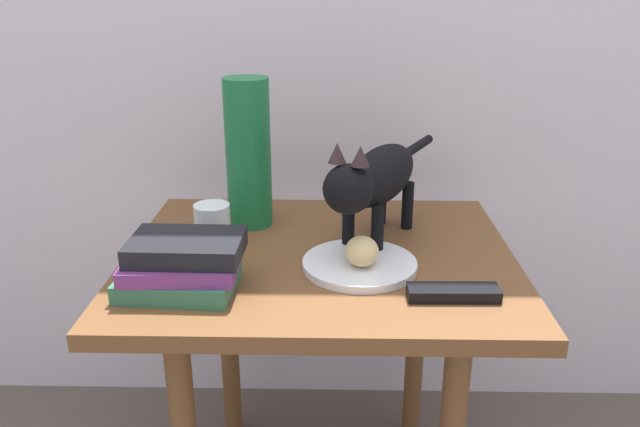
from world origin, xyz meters
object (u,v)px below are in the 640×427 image
object	(u,v)px
green_vase	(248,153)
candle_jar	(213,228)
cat	(375,179)
plate	(360,264)
side_table	(320,295)
book_stack	(182,265)
tv_remote	(453,293)
bread_roll	(362,251)

from	to	relation	value
green_vase	candle_jar	distance (m)	0.18
cat	plate	bearing A→B (deg)	-105.31
green_vase	candle_jar	world-z (taller)	green_vase
side_table	candle_jar	bearing A→B (deg)	171.96
book_stack	tv_remote	world-z (taller)	book_stack
green_vase	tv_remote	distance (m)	0.52
candle_jar	cat	bearing A→B (deg)	3.90
green_vase	tv_remote	world-z (taller)	green_vase
tv_remote	cat	bearing A→B (deg)	116.14
cat	tv_remote	world-z (taller)	cat
plate	candle_jar	size ratio (longest dim) A/B	2.44
side_table	tv_remote	world-z (taller)	tv_remote
plate	candle_jar	world-z (taller)	candle_jar
tv_remote	side_table	bearing A→B (deg)	140.38
plate	tv_remote	xyz separation A→B (m)	(0.15, -0.11, 0.00)
book_stack	bread_roll	bearing A→B (deg)	14.17
cat	book_stack	xyz separation A→B (m)	(-0.33, -0.21, -0.09)
bread_roll	book_stack	xyz separation A→B (m)	(-0.30, -0.08, 0.01)
cat	tv_remote	size ratio (longest dim) A/B	2.92
plate	tv_remote	bearing A→B (deg)	-36.95
side_table	cat	bearing A→B (deg)	25.85
bread_roll	tv_remote	bearing A→B (deg)	-34.25
cat	green_vase	size ratio (longest dim) A/B	1.41
bread_roll	book_stack	distance (m)	0.31
candle_jar	side_table	bearing A→B (deg)	-8.04
green_vase	candle_jar	bearing A→B (deg)	-115.92
book_stack	plate	bearing A→B (deg)	16.53
side_table	cat	world-z (taller)	cat
book_stack	candle_jar	size ratio (longest dim) A/B	2.45
side_table	plate	distance (m)	0.14
plate	bread_roll	bearing A→B (deg)	-76.97
bread_roll	candle_jar	size ratio (longest dim) A/B	0.94
cat	tv_remote	bearing A→B (deg)	-63.02
plate	green_vase	bearing A→B (deg)	135.96
plate	bread_roll	xyz separation A→B (m)	(0.00, -0.01, 0.03)
book_stack	candle_jar	xyz separation A→B (m)	(0.02, 0.19, -0.01)
bread_roll	green_vase	world-z (taller)	green_vase
side_table	green_vase	size ratio (longest dim) A/B	2.38
book_stack	tv_remote	size ratio (longest dim) A/B	1.39
green_vase	candle_jar	xyz separation A→B (m)	(-0.06, -0.12, -0.12)
plate	side_table	bearing A→B (deg)	137.76
green_vase	tv_remote	bearing A→B (deg)	-41.39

